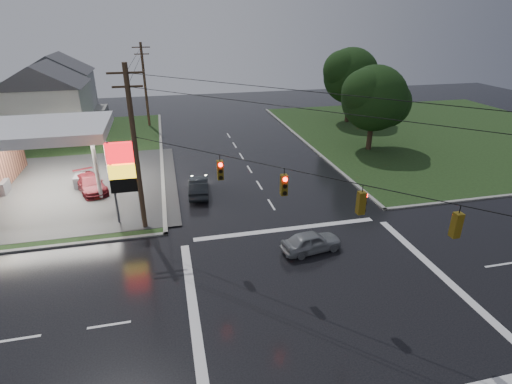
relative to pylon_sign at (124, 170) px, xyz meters
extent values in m
plane|color=black|center=(10.50, -10.50, -4.01)|extent=(120.00, 120.00, 0.00)
cube|color=black|center=(36.50, 15.50, -3.97)|extent=(36.00, 36.00, 0.08)
cube|color=#2D2D2D|center=(-9.50, 7.50, -3.92)|extent=(26.00, 18.00, 0.02)
cylinder|color=silver|center=(-2.50, 4.50, -1.51)|extent=(0.30, 0.30, 5.00)
cylinder|color=silver|center=(-2.50, 10.50, -1.51)|extent=(0.30, 0.30, 5.00)
cube|color=silver|center=(-7.50, 7.50, 1.19)|extent=(12.00, 8.00, 0.80)
cube|color=white|center=(-7.50, 7.50, 0.77)|extent=(11.40, 7.40, 0.04)
cube|color=#59595E|center=(-10.50, 7.50, -3.46)|extent=(0.80, 1.60, 1.10)
cube|color=#59595E|center=(-4.50, 7.50, -3.46)|extent=(0.80, 1.60, 1.10)
cylinder|color=#59595E|center=(-0.80, 0.00, -1.01)|extent=(0.16, 0.16, 6.00)
cylinder|color=#59595E|center=(0.80, 0.00, -1.01)|extent=(0.16, 0.16, 6.00)
cube|color=red|center=(0.00, 0.00, 1.19)|extent=(2.00, 0.35, 1.40)
cube|color=yellow|center=(0.00, 0.00, -0.11)|extent=(2.00, 0.35, 1.00)
cube|color=black|center=(0.00, 0.00, -1.11)|extent=(2.00, 0.35, 1.00)
cylinder|color=#382619|center=(1.00, -1.00, 1.49)|extent=(0.32, 0.32, 11.00)
cube|color=#382619|center=(1.00, -1.00, 6.39)|extent=(2.20, 0.12, 0.12)
cube|color=#382619|center=(1.00, -1.00, 5.59)|extent=(1.80, 0.12, 0.12)
cylinder|color=#382619|center=(1.00, 27.50, 1.24)|extent=(0.32, 0.32, 10.50)
cube|color=#382619|center=(1.00, 27.50, 5.89)|extent=(2.20, 0.12, 0.12)
cube|color=#382619|center=(1.00, 27.50, 5.09)|extent=(1.80, 0.12, 0.12)
cube|color=#59470C|center=(5.75, -5.75, 1.59)|extent=(0.34, 0.34, 1.10)
cylinder|color=#FF0C07|center=(5.75, -5.95, 1.97)|extent=(0.22, 0.08, 0.22)
cube|color=#59470C|center=(8.60, -8.60, 1.59)|extent=(0.34, 0.34, 1.10)
cylinder|color=#FF0C07|center=(8.60, -8.80, 1.97)|extent=(0.22, 0.08, 0.22)
cube|color=#59470C|center=(11.45, -11.45, 1.59)|extent=(0.34, 0.34, 1.10)
cylinder|color=#FF0C07|center=(11.65, -11.45, 1.97)|extent=(0.08, 0.22, 0.22)
cube|color=#59470C|center=(14.30, -14.30, 1.59)|extent=(0.34, 0.34, 1.10)
cylinder|color=#FF0C07|center=(14.30, -14.10, 1.97)|extent=(0.22, 0.08, 0.22)
cube|color=silver|center=(-10.50, 25.50, -1.01)|extent=(9.00, 8.00, 6.00)
cube|color=gray|center=(-5.20, 25.50, -3.61)|extent=(1.60, 4.80, 0.80)
cube|color=silver|center=(-11.50, 37.50, -1.01)|extent=(9.00, 8.00, 6.00)
cube|color=gray|center=(-6.20, 37.50, -3.61)|extent=(1.60, 4.80, 0.80)
cylinder|color=black|center=(24.50, 11.50, -1.49)|extent=(0.56, 0.56, 5.04)
sphere|color=black|center=(24.50, 11.50, 1.57)|extent=(6.80, 6.80, 6.80)
sphere|color=black|center=(26.20, 11.80, 0.94)|extent=(5.10, 5.10, 5.10)
sphere|color=black|center=(23.14, 11.10, 2.29)|extent=(4.76, 4.76, 4.76)
cylinder|color=black|center=(27.50, 23.50, -1.21)|extent=(0.56, 0.56, 5.60)
sphere|color=black|center=(27.50, 23.50, 2.19)|extent=(7.20, 7.20, 7.20)
sphere|color=black|center=(29.30, 23.80, 1.49)|extent=(5.40, 5.40, 5.40)
sphere|color=black|center=(26.06, 23.10, 2.99)|extent=(5.04, 5.04, 5.04)
imported|color=black|center=(5.21, 3.80, -3.29)|extent=(1.97, 4.50, 1.44)
imported|color=gray|center=(11.18, -6.48, -3.36)|extent=(4.02, 2.12, 1.30)
imported|color=maroon|center=(-3.52, 6.44, -3.32)|extent=(3.56, 5.12, 1.38)
camera|label=1|loc=(2.96, -26.50, 9.51)|focal=28.00mm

